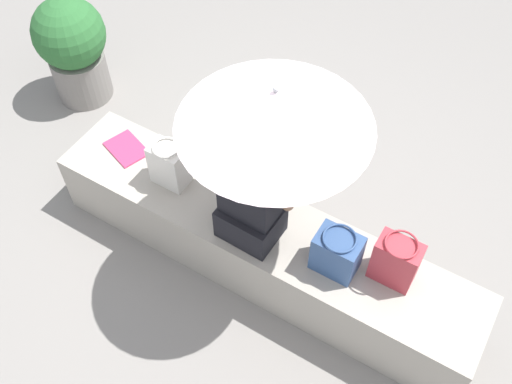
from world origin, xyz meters
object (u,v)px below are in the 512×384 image
(tote_bag_canvas, at_px, (337,253))
(person_seated, at_px, (250,192))
(handbag_black, at_px, (396,261))
(parasol, at_px, (275,109))
(shoulder_bag_spare, at_px, (169,164))
(planter_near, at_px, (73,47))
(magazine, at_px, (127,148))

(tote_bag_canvas, bearing_deg, person_seated, -175.13)
(handbag_black, relative_size, tote_bag_canvas, 1.15)
(handbag_black, bearing_deg, parasol, -173.55)
(person_seated, height_order, parasol, parasol)
(parasol, relative_size, tote_bag_canvas, 3.88)
(tote_bag_canvas, bearing_deg, shoulder_bag_spare, 178.52)
(handbag_black, xyz_separation_m, tote_bag_canvas, (-0.30, -0.10, -0.02))
(parasol, height_order, tote_bag_canvas, parasol)
(shoulder_bag_spare, bearing_deg, parasol, -0.63)
(person_seated, distance_m, planter_near, 2.23)
(magazine, xyz_separation_m, planter_near, (-1.02, 0.61, -0.00))
(magazine, bearing_deg, parasol, 15.89)
(shoulder_bag_spare, height_order, magazine, shoulder_bag_spare)
(tote_bag_canvas, bearing_deg, parasol, 177.07)
(magazine, height_order, planter_near, planter_near)
(person_seated, height_order, tote_bag_canvas, person_seated)
(person_seated, height_order, magazine, person_seated)
(person_seated, distance_m, shoulder_bag_spare, 0.68)
(shoulder_bag_spare, height_order, planter_near, planter_near)
(shoulder_bag_spare, bearing_deg, person_seated, -6.76)
(tote_bag_canvas, bearing_deg, planter_near, 164.89)
(tote_bag_canvas, height_order, magazine, tote_bag_canvas)
(shoulder_bag_spare, bearing_deg, tote_bag_canvas, -1.48)
(tote_bag_canvas, height_order, shoulder_bag_spare, shoulder_bag_spare)
(tote_bag_canvas, bearing_deg, handbag_black, 19.24)
(shoulder_bag_spare, bearing_deg, handbag_black, 2.92)
(handbag_black, xyz_separation_m, planter_near, (-2.90, 0.60, -0.16))
(person_seated, relative_size, parasol, 0.79)
(tote_bag_canvas, distance_m, shoulder_bag_spare, 1.17)
(shoulder_bag_spare, bearing_deg, magazine, 172.00)
(person_seated, distance_m, tote_bag_canvas, 0.59)
(tote_bag_canvas, relative_size, shoulder_bag_spare, 0.93)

